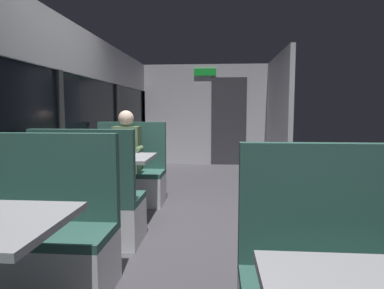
{
  "coord_description": "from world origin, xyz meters",
  "views": [
    {
      "loc": [
        0.31,
        -3.57,
        1.27
      ],
      "look_at": [
        -0.02,
        0.58,
        0.83
      ],
      "focal_mm": 31.27,
      "sensor_mm": 36.0,
      "label": 1
    }
  ],
  "objects": [
    {
      "name": "carriage_window_panel_left",
      "position": [
        -1.45,
        0.0,
        1.11
      ],
      "size": [
        0.09,
        8.48,
        2.3
      ],
      "color": "#B2B2B7",
      "rests_on": "ground_plane"
    },
    {
      "name": "dining_table_mid_window",
      "position": [
        -0.89,
        0.13,
        0.64
      ],
      "size": [
        0.9,
        0.7,
        0.74
      ],
      "color": "#9E9EA3",
      "rests_on": "ground_plane"
    },
    {
      "name": "carriage_end_bulkhead",
      "position": [
        0.06,
        4.19,
        1.14
      ],
      "size": [
        2.9,
        0.11,
        2.3
      ],
      "color": "#B2B2B7",
      "rests_on": "ground_plane"
    },
    {
      "name": "ground_plane",
      "position": [
        0.0,
        0.0,
        -0.01
      ],
      "size": [
        3.3,
        9.2,
        0.02
      ],
      "primitive_type": "cube",
      "color": "#423F44"
    },
    {
      "name": "seated_passenger",
      "position": [
        -0.89,
        0.76,
        0.54
      ],
      "size": [
        0.47,
        0.55,
        1.26
      ],
      "color": "#26262D",
      "rests_on": "ground_plane"
    },
    {
      "name": "bench_mid_window_facing_end",
      "position": [
        -0.89,
        -0.57,
        0.33
      ],
      "size": [
        0.95,
        0.5,
        1.1
      ],
      "color": "silver",
      "rests_on": "ground_plane"
    },
    {
      "name": "bench_mid_window_facing_entry",
      "position": [
        -0.89,
        0.83,
        0.33
      ],
      "size": [
        0.95,
        0.5,
        1.1
      ],
      "color": "silver",
      "rests_on": "ground_plane"
    },
    {
      "name": "carriage_aisle_panel_right",
      "position": [
        1.45,
        3.0,
        1.15
      ],
      "size": [
        0.08,
        2.4,
        2.3
      ],
      "primitive_type": "cube",
      "color": "#B2B2B7",
      "rests_on": "ground_plane"
    },
    {
      "name": "bench_near_window_facing_entry",
      "position": [
        -0.89,
        -1.39,
        0.33
      ],
      "size": [
        0.95,
        0.5,
        1.1
      ],
      "color": "silver",
      "rests_on": "ground_plane"
    }
  ]
}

